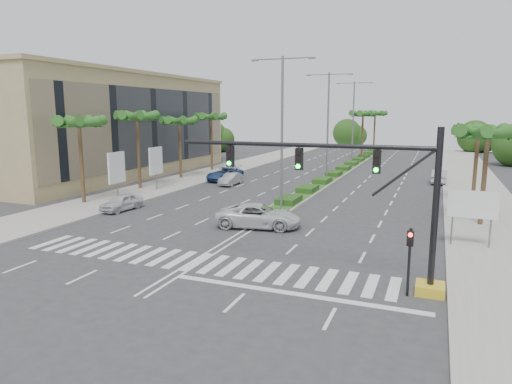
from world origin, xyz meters
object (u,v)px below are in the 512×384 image
car_right (439,177)px  car_parked_a (121,202)px  car_parked_c (225,174)px  car_parked_b (231,179)px  car_crossing (259,216)px  car_parked_d (227,173)px

car_right → car_parked_a: bearing=46.4°
car_parked_a → car_parked_c: size_ratio=0.72×
car_parked_b → car_right: size_ratio=0.85×
car_crossing → car_right: bearing=-34.8°
car_parked_c → car_crossing: size_ratio=0.93×
car_parked_d → car_parked_c: bearing=-84.7°
car_parked_d → car_crossing: bearing=-64.6°
car_parked_b → car_parked_d: 4.45m
car_parked_a → car_parked_d: size_ratio=0.75×
car_crossing → car_parked_c: bearing=21.0°
car_right → car_parked_c: bearing=17.1°
car_parked_a → car_parked_c: car_parked_c is taller
car_crossing → car_right: 27.88m
car_parked_a → car_parked_b: size_ratio=1.00×
car_right → car_parked_b: bearing=24.9°
car_parked_d → car_right: size_ratio=1.14×
car_parked_a → car_parked_d: car_parked_d is taller
car_parked_a → car_parked_d: (0.50, 18.80, 0.09)m
car_parked_c → car_crossing: 21.80m
car_parked_a → car_crossing: 12.20m
car_parked_a → car_parked_d: bearing=93.5°
car_parked_b → car_crossing: size_ratio=0.67×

